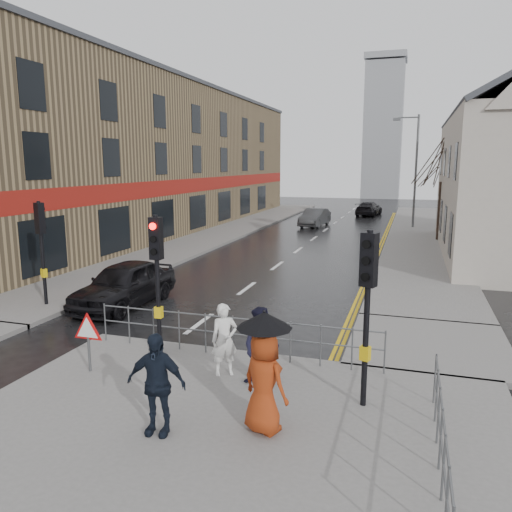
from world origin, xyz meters
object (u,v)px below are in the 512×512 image
Objects in this scene: car_mid at (315,217)px; pedestrian_b at (262,348)px; pedestrian_with_umbrella at (264,369)px; pedestrian_d at (156,384)px; pedestrian_a at (225,340)px; car_parked at (124,284)px.

pedestrian_b is at bearing -75.02° from car_mid.
car_mid is at bearing 99.14° from pedestrian_with_umbrella.
pedestrian_d reaches higher than car_mid.
pedestrian_a is 0.74× the size of pedestrian_with_umbrella.
pedestrian_b is at bearing 57.54° from pedestrian_d.
pedestrian_a reaches higher than car_parked.
pedestrian_with_umbrella is 0.49× the size of car_parked.
pedestrian_b is 0.41× the size of car_mid.
pedestrian_d is at bearing -51.76° from car_parked.
pedestrian_a reaches higher than car_mid.
pedestrian_a is 28.03m from car_mid.
pedestrian_d is (-1.19, -2.27, 0.05)m from pedestrian_b.
car_mid is at bearing 65.15° from pedestrian_a.
car_parked is (-5.30, 4.46, -0.18)m from pedestrian_a.
car_mid is at bearing 91.01° from pedestrian_d.
pedestrian_d reaches higher than pedestrian_a.
car_parked reaches higher than car_mid.
pedestrian_b is 28.50m from car_mid.
pedestrian_with_umbrella reaches higher than pedestrian_d.
car_parked is at bearing 108.26° from pedestrian_a.
car_parked is 23.45m from car_mid.
pedestrian_a is 0.39× the size of car_mid.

